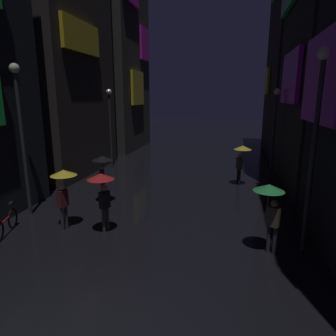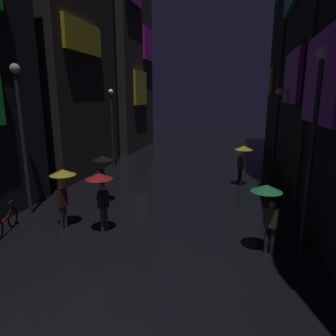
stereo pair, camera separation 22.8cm
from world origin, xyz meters
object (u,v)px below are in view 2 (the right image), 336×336
object	(u,v)px
pedestrian_midstreet_left_green	(268,200)
streetlamp_left_near	(21,124)
pedestrian_far_right_black	(102,166)
streetlamp_right_near	(314,131)
pedestrian_foreground_right_yellow	(62,182)
streetlamp_right_far	(276,123)
bicycle_parked_at_storefront	(6,223)
streetlamp_left_far	(112,119)
pedestrian_near_crossing_red	(100,186)
pedestrian_midstreet_centre_yellow	(243,154)

from	to	relation	value
pedestrian_midstreet_left_green	streetlamp_left_near	xyz separation A→B (m)	(-8.91, 1.13, 1.90)
pedestrian_far_right_black	streetlamp_right_near	bearing A→B (deg)	-19.20
pedestrian_foreground_right_yellow	streetlamp_right_far	size ratio (longest dim) A/B	0.42
pedestrian_far_right_black	pedestrian_midstreet_left_green	distance (m)	7.26
bicycle_parked_at_storefront	streetlamp_left_far	size ratio (longest dim) A/B	0.35
pedestrian_foreground_right_yellow	streetlamp_right_far	xyz separation A→B (m)	(7.90, 8.69, 1.51)
pedestrian_far_right_black	bicycle_parked_at_storefront	world-z (taller)	pedestrian_far_right_black
pedestrian_far_right_black	pedestrian_midstreet_left_green	world-z (taller)	same
pedestrian_far_right_black	pedestrian_near_crossing_red	world-z (taller)	same
pedestrian_far_right_black	pedestrian_midstreet_left_green	bearing A→B (deg)	-24.58
streetlamp_left_far	pedestrian_midstreet_centre_yellow	bearing A→B (deg)	-16.47
pedestrian_midstreet_left_green	streetlamp_right_near	size ratio (longest dim) A/B	0.36
pedestrian_foreground_right_yellow	streetlamp_right_near	bearing A→B (deg)	0.42
pedestrian_midstreet_left_green	streetlamp_right_near	bearing A→B (deg)	17.28
pedestrian_midstreet_centre_yellow	pedestrian_midstreet_left_green	xyz separation A→B (m)	(0.65, -7.07, 0.00)
pedestrian_far_right_black	bicycle_parked_at_storefront	distance (m)	4.33
streetlamp_left_near	streetlamp_right_far	bearing A→B (deg)	38.10
pedestrian_far_right_black	streetlamp_right_far	distance (m)	9.84
pedestrian_midstreet_left_green	streetlamp_left_far	xyz separation A→B (m)	(-8.91, 9.51, 1.52)
streetlamp_left_far	streetlamp_left_near	xyz separation A→B (m)	(0.00, -8.38, 0.38)
streetlamp_left_near	streetlamp_right_near	xyz separation A→B (m)	(10.00, -0.79, 0.07)
streetlamp_right_near	bicycle_parked_at_storefront	bearing A→B (deg)	-174.15
pedestrian_foreground_right_yellow	streetlamp_left_far	distance (m)	9.59
pedestrian_far_right_black	streetlamp_right_far	xyz separation A→B (m)	(7.69, 5.95, 1.51)
bicycle_parked_at_storefront	pedestrian_near_crossing_red	bearing A→B (deg)	14.98
streetlamp_right_near	streetlamp_right_far	size ratio (longest dim) A/B	1.17
pedestrian_midstreet_centre_yellow	pedestrian_near_crossing_red	bearing A→B (deg)	-124.32
pedestrian_midstreet_centre_yellow	pedestrian_far_right_black	distance (m)	7.20
pedestrian_foreground_right_yellow	streetlamp_left_near	size ratio (longest dim) A/B	0.37
pedestrian_far_right_black	streetlamp_left_near	bearing A→B (deg)	-140.70
pedestrian_foreground_right_yellow	pedestrian_midstreet_left_green	world-z (taller)	same
bicycle_parked_at_storefront	pedestrian_foreground_right_yellow	bearing A→B (deg)	28.56
pedestrian_near_crossing_red	bicycle_parked_at_storefront	size ratio (longest dim) A/B	1.21
pedestrian_foreground_right_yellow	bicycle_parked_at_storefront	bearing A→B (deg)	-151.44
streetlamp_right_far	pedestrian_midstreet_centre_yellow	bearing A→B (deg)	-132.57
bicycle_parked_at_storefront	streetlamp_right_near	xyz separation A→B (m)	(9.60, 0.98, 3.25)
streetlamp_left_near	pedestrian_midstreet_centre_yellow	bearing A→B (deg)	35.75
pedestrian_near_crossing_red	streetlamp_right_near	size ratio (longest dim) A/B	0.36
bicycle_parked_at_storefront	streetlamp_left_near	world-z (taller)	streetlamp_left_near
pedestrian_near_crossing_red	pedestrian_foreground_right_yellow	xyz separation A→B (m)	(-1.47, 0.08, 0.00)
pedestrian_far_right_black	bicycle_parked_at_storefront	xyz separation A→B (m)	(-1.91, -3.66, -1.28)
pedestrian_midstreet_left_green	streetlamp_right_far	world-z (taller)	streetlamp_right_far
bicycle_parked_at_storefront	streetlamp_left_near	bearing A→B (deg)	102.56
pedestrian_midstreet_centre_yellow	streetlamp_right_near	xyz separation A→B (m)	(1.74, -6.73, 1.97)
streetlamp_right_near	pedestrian_midstreet_centre_yellow	bearing A→B (deg)	104.52
streetlamp_left_near	pedestrian_midstreet_left_green	bearing A→B (deg)	-7.23
pedestrian_near_crossing_red	bicycle_parked_at_storefront	bearing A→B (deg)	-165.02
pedestrian_far_right_black	streetlamp_left_near	size ratio (longest dim) A/B	0.37
pedestrian_foreground_right_yellow	bicycle_parked_at_storefront	world-z (taller)	pedestrian_foreground_right_yellow
pedestrian_near_crossing_red	streetlamp_left_near	size ratio (longest dim) A/B	0.37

